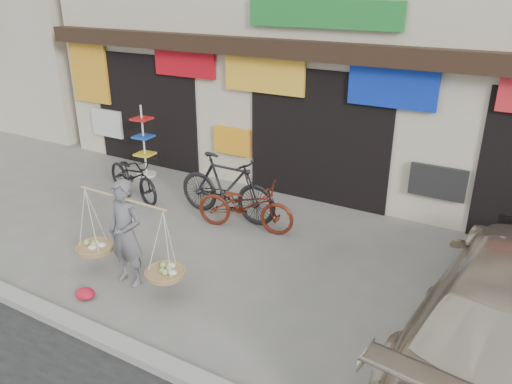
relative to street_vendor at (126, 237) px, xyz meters
The scene contains 10 objects.
ground 1.60m from the street_vendor, 33.72° to the left, with size 70.00×70.00×0.00m, color slate.
kerb 1.83m from the street_vendor, 46.13° to the right, with size 70.00×0.25×0.12m, color gray.
shophouse_block 7.77m from the street_vendor, 80.76° to the left, with size 14.00×6.32×7.00m.
neighbor_west 14.75m from the street_vendor, 147.74° to the left, with size 12.00×7.00×6.00m, color #C0B59F.
street_vendor is the anchor object (origin of this frame).
bike_0 3.34m from the street_vendor, 131.69° to the left, with size 0.64×1.84×0.97m, color black.
bike_1 2.64m from the street_vendor, 89.12° to the left, with size 0.60×2.12×1.27m, color black.
bike_2 2.48m from the street_vendor, 75.71° to the left, with size 0.64×1.83×0.96m, color #551B0E.
display_rack 4.63m from the street_vendor, 128.54° to the left, with size 0.46×0.46×1.68m.
red_bag 0.99m from the street_vendor, 113.04° to the right, with size 0.31×0.25×0.14m, color red.
Camera 1 is at (3.74, -5.45, 4.23)m, focal length 35.00 mm.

